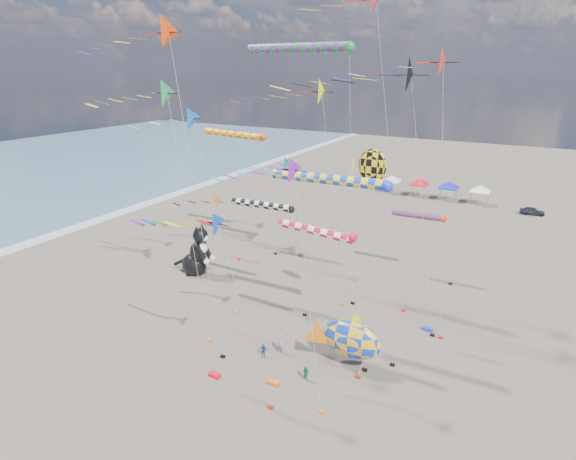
% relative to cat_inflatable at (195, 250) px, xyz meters
% --- Properties ---
extents(ground, '(260.00, 260.00, 0.00)m').
position_rel_cat_inflatable_xyz_m(ground, '(14.76, -15.89, -2.95)').
color(ground, brown).
rests_on(ground, ground).
extents(delta_kite_0, '(12.15, 2.43, 20.94)m').
position_rel_cat_inflatable_xyz_m(delta_kite_0, '(13.02, 1.31, 16.48)').
color(delta_kite_0, '#D5EC0E').
rests_on(delta_kite_0, ground).
extents(delta_kite_1, '(14.87, 3.01, 22.72)m').
position_rel_cat_inflatable_xyz_m(delta_kite_1, '(21.59, 0.16, 18.03)').
color(delta_kite_1, black).
rests_on(delta_kite_1, ground).
extents(delta_kite_2, '(11.55, 2.24, 21.07)m').
position_rel_cat_inflatable_xyz_m(delta_kite_2, '(5.25, -9.78, 16.67)').
color(delta_kite_2, '#1F9348').
rests_on(delta_kite_2, ground).
extents(delta_kite_3, '(12.67, 2.36, 25.11)m').
position_rel_cat_inflatable_xyz_m(delta_kite_3, '(7.03, -10.99, 20.67)').
color(delta_kite_3, '#ED3C08').
rests_on(delta_kite_3, ground).
extents(delta_kite_5, '(8.34, 1.78, 16.80)m').
position_rel_cat_inflatable_xyz_m(delta_kite_5, '(17.68, -12.73, 12.58)').
color(delta_kite_5, purple).
rests_on(delta_kite_5, ground).
extents(delta_kite_6, '(11.83, 2.13, 18.60)m').
position_rel_cat_inflatable_xyz_m(delta_kite_6, '(3.16, -4.89, 14.26)').
color(delta_kite_6, blue).
rests_on(delta_kite_6, ground).
extents(delta_kite_7, '(9.92, 1.71, 13.91)m').
position_rel_cat_inflatable_xyz_m(delta_kite_7, '(13.73, -14.00, 9.68)').
color(delta_kite_7, blue).
rests_on(delta_kite_7, ground).
extents(delta_kite_8, '(10.52, 2.03, 12.99)m').
position_rel_cat_inflatable_xyz_m(delta_kite_8, '(7.03, 5.52, 8.71)').
color(delta_kite_8, '#24D0DB').
rests_on(delta_kite_8, ground).
extents(delta_kite_9, '(9.10, 1.71, 7.88)m').
position_rel_cat_inflatable_xyz_m(delta_kite_9, '(-2.08, 5.49, 3.68)').
color(delta_kite_9, orange).
rests_on(delta_kite_9, ground).
extents(delta_kite_10, '(10.15, 2.34, 23.24)m').
position_rel_cat_inflatable_xyz_m(delta_kite_10, '(23.17, 0.10, 18.83)').
color(delta_kite_10, red).
rests_on(delta_kite_10, ground).
extents(windsock_0, '(11.38, 0.94, 23.69)m').
position_rel_cat_inflatable_xyz_m(windsock_0, '(11.73, 2.07, 20.21)').
color(windsock_0, '#178132').
rests_on(windsock_0, ground).
extents(windsock_1, '(9.76, 0.85, 14.69)m').
position_rel_cat_inflatable_xyz_m(windsock_1, '(-0.32, 9.11, 11.26)').
color(windsock_1, '#E15C12').
rests_on(windsock_1, ground).
extents(windsock_2, '(7.48, 0.66, 10.89)m').
position_rel_cat_inflatable_xyz_m(windsock_2, '(18.09, -7.15, 7.52)').
color(windsock_2, red).
rests_on(windsock_2, ground).
extents(windsock_3, '(7.86, 0.69, 10.43)m').
position_rel_cat_inflatable_xyz_m(windsock_3, '(10.29, -2.15, 7.07)').
color(windsock_3, black).
rests_on(windsock_3, ground).
extents(windsock_4, '(6.96, 0.72, 7.46)m').
position_rel_cat_inflatable_xyz_m(windsock_4, '(21.38, 10.94, 4.09)').
color(windsock_4, red).
rests_on(windsock_4, ground).
extents(windsock_5, '(10.45, 0.82, 14.46)m').
position_rel_cat_inflatable_xyz_m(windsock_5, '(18.33, -5.52, 11.04)').
color(windsock_5, blue).
rests_on(windsock_5, ground).
extents(angelfish_kite, '(3.74, 3.02, 15.96)m').
position_rel_cat_inflatable_xyz_m(angelfish_kite, '(19.91, -2.37, 11.57)').
color(angelfish_kite, yellow).
rests_on(angelfish_kite, ground).
extents(cat_inflatable, '(4.53, 2.52, 5.90)m').
position_rel_cat_inflatable_xyz_m(cat_inflatable, '(0.00, 0.00, 0.00)').
color(cat_inflatable, black).
rests_on(cat_inflatable, ground).
extents(fish_inflatable, '(6.21, 3.10, 4.81)m').
position_rel_cat_inflatable_xyz_m(fish_inflatable, '(20.90, -7.17, -0.49)').
color(fish_inflatable, '#1236B4').
rests_on(fish_inflatable, ground).
extents(person_adult, '(0.64, 0.46, 1.65)m').
position_rel_cat_inflatable_xyz_m(person_adult, '(15.42, -8.24, -2.13)').
color(person_adult, '#8E89A0').
rests_on(person_adult, ground).
extents(child_green, '(0.68, 0.59, 1.20)m').
position_rel_cat_inflatable_xyz_m(child_green, '(18.70, -10.32, -2.35)').
color(child_green, '#1C7745').
rests_on(child_green, ground).
extents(child_blue, '(0.74, 0.48, 1.17)m').
position_rel_cat_inflatable_xyz_m(child_blue, '(14.46, -9.34, -2.37)').
color(child_blue, '#24339A').
rests_on(child_blue, ground).
extents(kite_bag_0, '(0.90, 0.44, 0.30)m').
position_rel_cat_inflatable_xyz_m(kite_bag_0, '(17.12, -5.16, -2.80)').
color(kite_bag_0, black).
rests_on(kite_bag_0, ground).
extents(kite_bag_1, '(0.90, 0.44, 0.30)m').
position_rel_cat_inflatable_xyz_m(kite_bag_1, '(12.58, -13.19, -2.80)').
color(kite_bag_1, red).
rests_on(kite_bag_1, ground).
extents(kite_bag_2, '(0.90, 0.44, 0.30)m').
position_rel_cat_inflatable_xyz_m(kite_bag_2, '(16.84, -11.83, -2.80)').
color(kite_bag_2, orange).
rests_on(kite_bag_2, ground).
extents(kite_bag_3, '(0.90, 0.44, 0.30)m').
position_rel_cat_inflatable_xyz_m(kite_bag_3, '(25.03, 0.82, -2.80)').
color(kite_bag_3, blue).
rests_on(kite_bag_3, ground).
extents(tent_row, '(19.20, 4.20, 3.80)m').
position_rel_cat_inflatable_xyz_m(tent_row, '(16.26, 44.11, 0.20)').
color(tent_row, silver).
rests_on(tent_row, ground).
extents(parked_car, '(3.68, 1.84, 1.20)m').
position_rel_cat_inflatable_xyz_m(parked_car, '(31.86, 42.11, -2.35)').
color(parked_car, '#26262D').
rests_on(parked_car, ground).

